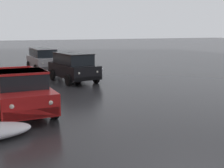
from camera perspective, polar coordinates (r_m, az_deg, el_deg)
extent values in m
ellipsoid|color=white|center=(26.94, -8.30, 3.50)|extent=(1.75, 0.97, 0.48)
ellipsoid|color=white|center=(27.02, -7.35, 3.83)|extent=(0.91, 0.76, 0.76)
ellipsoid|color=white|center=(26.79, -9.07, 3.40)|extent=(0.53, 0.44, 0.44)
ellipsoid|color=white|center=(22.99, -4.76, 2.55)|extent=(2.72, 1.12, 0.55)
ellipsoid|color=white|center=(22.98, -5.95, 2.63)|extent=(0.76, 0.63, 0.63)
ellipsoid|color=white|center=(22.88, -6.53, 2.74)|extent=(0.90, 0.75, 0.75)
ellipsoid|color=white|center=(37.15, -13.04, 5.09)|extent=(2.54, 1.41, 0.47)
ellipsoid|color=white|center=(36.83, -13.94, 5.20)|extent=(0.85, 0.71, 0.71)
cube|color=red|center=(12.65, -16.81, -1.80)|extent=(2.02, 5.00, 0.76)
cube|color=black|center=(11.85, -16.46, 0.89)|extent=(1.72, 1.62, 0.64)
cube|color=red|center=(11.82, -16.53, 2.23)|extent=(1.76, 1.68, 0.08)
cube|color=red|center=(13.67, -13.83, 1.75)|extent=(0.15, 2.38, 0.44)
cube|color=red|center=(14.94, -18.37, 2.20)|extent=(1.81, 0.14, 0.44)
cube|color=#B7B7BC|center=(10.37, -14.69, -5.38)|extent=(1.82, 0.16, 0.32)
sphere|color=white|center=(10.38, -11.35, -3.40)|extent=(0.16, 0.16, 0.16)
sphere|color=white|center=(10.16, -18.16, -4.00)|extent=(0.16, 0.16, 0.16)
cylinder|color=black|center=(11.50, -10.75, -4.64)|extent=(0.24, 0.72, 0.72)
cylinder|color=black|center=(14.33, -13.80, -1.86)|extent=(0.24, 0.72, 0.72)
cube|color=black|center=(19.62, -7.20, 2.61)|extent=(2.14, 4.33, 0.80)
cube|color=black|center=(19.58, -7.29, 4.77)|extent=(1.79, 3.06, 0.68)
cube|color=black|center=(19.55, -7.31, 5.67)|extent=(1.83, 3.12, 0.06)
cube|color=black|center=(17.82, -4.48, 1.01)|extent=(1.79, 0.26, 0.22)
cube|color=black|center=(21.53, -9.42, 2.45)|extent=(1.79, 0.26, 0.22)
cylinder|color=black|center=(18.92, -2.98, 1.18)|extent=(0.23, 0.69, 0.68)
cylinder|color=black|center=(18.13, -8.16, 0.70)|extent=(0.23, 0.69, 0.68)
cylinder|color=black|center=(21.23, -6.32, 2.09)|extent=(0.23, 0.69, 0.68)
cylinder|color=black|center=(20.53, -11.03, 1.70)|extent=(0.23, 0.69, 0.68)
sphere|color=silver|center=(18.02, -2.77, 2.28)|extent=(0.14, 0.14, 0.14)
sphere|color=silver|center=(17.49, -6.18, 2.00)|extent=(0.14, 0.14, 0.14)
cube|color=#B7B7BC|center=(25.33, -12.69, 4.09)|extent=(1.79, 4.40, 0.80)
cube|color=black|center=(25.31, -12.77, 5.76)|extent=(1.54, 3.08, 0.68)
cube|color=#B7B7BC|center=(25.29, -12.80, 6.46)|extent=(1.58, 3.14, 0.06)
cube|color=#525254|center=(23.30, -11.38, 2.95)|extent=(1.74, 0.13, 0.22)
cube|color=#525254|center=(27.44, -13.75, 3.89)|extent=(1.74, 0.13, 0.22)
cylinder|color=black|center=(24.31, -9.79, 3.00)|extent=(0.18, 0.68, 0.68)
cylinder|color=black|center=(23.85, -13.98, 2.72)|extent=(0.18, 0.68, 0.68)
cylinder|color=black|center=(26.91, -11.48, 3.61)|extent=(0.18, 0.68, 0.68)
cylinder|color=black|center=(26.50, -15.28, 3.36)|extent=(0.18, 0.68, 0.68)
sphere|color=silver|center=(23.38, -10.02, 3.91)|extent=(0.14, 0.14, 0.14)
sphere|color=silver|center=(23.08, -12.78, 3.73)|extent=(0.14, 0.14, 0.14)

